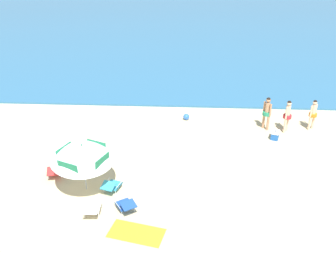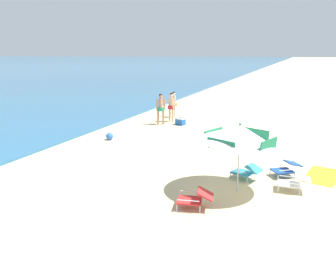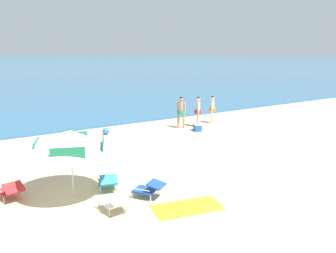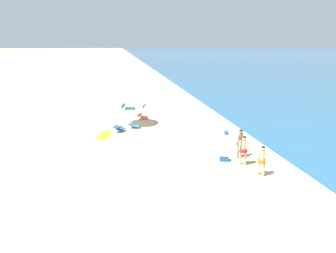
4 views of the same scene
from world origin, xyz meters
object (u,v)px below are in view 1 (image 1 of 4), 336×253
object	(u,v)px
lounge_chair_facing_sea	(126,205)
person_wading_in	(267,111)
beach_towel	(136,233)
person_standing_beside	(313,113)
beach_ball	(186,117)
lounge_chair_beside_umbrella	(55,170)
cooler_box	(275,135)
person_standing_near_shore	(288,114)
lounge_chair_under_umbrella	(111,185)
beach_umbrella_striped_main	(82,152)
lounge_chair_spare_folded	(92,208)

from	to	relation	value
lounge_chair_facing_sea	person_wading_in	bearing A→B (deg)	48.35
beach_towel	person_standing_beside	bearing A→B (deg)	45.52
person_wading_in	beach_ball	size ratio (longest dim) A/B	5.14
beach_ball	lounge_chair_beside_umbrella	bearing A→B (deg)	-133.11
person_standing_beside	cooler_box	world-z (taller)	person_standing_beside
person_standing_near_shore	lounge_chair_under_umbrella	bearing A→B (deg)	-145.00
lounge_chair_facing_sea	person_wading_in	size ratio (longest dim) A/B	0.59
beach_umbrella_striped_main	person_standing_near_shore	size ratio (longest dim) A/B	2.02
lounge_chair_spare_folded	person_wading_in	world-z (taller)	person_wading_in
lounge_chair_spare_folded	beach_umbrella_striped_main	bearing A→B (deg)	111.29
beach_umbrella_striped_main	lounge_chair_facing_sea	size ratio (longest dim) A/B	3.35
person_standing_near_shore	lounge_chair_facing_sea	bearing A→B (deg)	-136.95
person_standing_near_shore	cooler_box	distance (m)	1.27
person_standing_near_shore	person_wading_in	size ratio (longest dim) A/B	0.97
beach_umbrella_striped_main	beach_towel	size ratio (longest dim) A/B	1.85
cooler_box	lounge_chair_beside_umbrella	bearing A→B (deg)	-158.73
lounge_chair_spare_folded	beach_ball	distance (m)	8.48
person_standing_near_shore	lounge_chair_spare_folded	bearing A→B (deg)	-140.17
lounge_chair_facing_sea	lounge_chair_spare_folded	xyz separation A→B (m)	(-1.14, -0.26, -0.00)
person_standing_near_shore	beach_towel	distance (m)	10.01
lounge_chair_spare_folded	cooler_box	bearing A→B (deg)	38.76
beach_umbrella_striped_main	beach_ball	world-z (taller)	beach_umbrella_striped_main
lounge_chair_spare_folded	person_standing_beside	size ratio (longest dim) A/B	0.57
lounge_chair_beside_umbrella	person_wading_in	xyz separation A→B (m)	(9.20, 4.73, 0.71)
lounge_chair_facing_sea	person_wading_in	world-z (taller)	person_wading_in
beach_umbrella_striped_main	lounge_chair_beside_umbrella	world-z (taller)	beach_umbrella_striped_main
cooler_box	beach_umbrella_striped_main	bearing A→B (deg)	-150.73
beach_umbrella_striped_main	person_standing_beside	bearing A→B (deg)	29.31
lounge_chair_spare_folded	lounge_chair_beside_umbrella	bearing A→B (deg)	131.96
lounge_chair_under_umbrella	lounge_chair_beside_umbrella	world-z (taller)	lounge_chair_beside_umbrella
person_standing_beside	beach_towel	size ratio (longest dim) A/B	0.87
cooler_box	beach_ball	distance (m)	4.66
lounge_chair_facing_sea	beach_towel	bearing A→B (deg)	-65.54
person_standing_beside	lounge_chair_beside_umbrella	bearing A→B (deg)	-157.23
lounge_chair_under_umbrella	lounge_chair_facing_sea	distance (m)	1.33
lounge_chair_spare_folded	person_standing_near_shore	bearing A→B (deg)	39.83
lounge_chair_under_umbrella	beach_ball	world-z (taller)	lounge_chair_under_umbrella
person_standing_beside	person_wading_in	xyz separation A→B (m)	(-2.28, -0.09, 0.07)
lounge_chair_facing_sea	lounge_chair_under_umbrella	bearing A→B (deg)	122.68
lounge_chair_under_umbrella	beach_ball	bearing A→B (deg)	66.96
lounge_chair_beside_umbrella	lounge_chair_spare_folded	bearing A→B (deg)	-48.04
lounge_chair_beside_umbrella	person_wading_in	world-z (taller)	person_wading_in
lounge_chair_facing_sea	beach_towel	distance (m)	1.23
lounge_chair_beside_umbrella	beach_ball	bearing A→B (deg)	46.89
lounge_chair_spare_folded	beach_ball	world-z (taller)	lounge_chair_spare_folded
person_wading_in	lounge_chair_beside_umbrella	bearing A→B (deg)	-152.78
lounge_chair_under_umbrella	person_standing_near_shore	world-z (taller)	person_standing_near_shore
lounge_chair_under_umbrella	beach_umbrella_striped_main	bearing A→B (deg)	174.32
lounge_chair_beside_umbrella	person_standing_near_shore	distance (m)	11.11
lounge_chair_beside_umbrella	person_standing_near_shore	size ratio (longest dim) A/B	0.59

